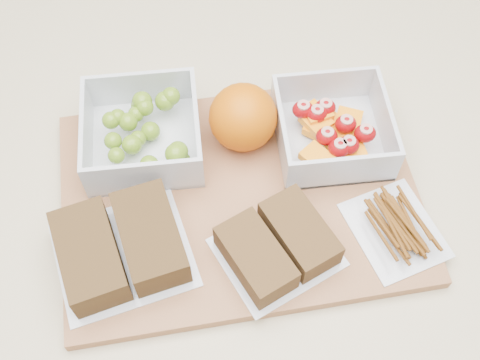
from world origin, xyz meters
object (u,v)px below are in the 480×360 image
Objects in this scene: orange at (243,117)px; sandwich_bag_left at (121,247)px; fruit_container at (332,131)px; pretzel_bag at (397,226)px; grape_container at (144,132)px; sandwich_bag_center at (278,246)px; cutting_board at (240,197)px.

sandwich_bag_left is at bearing -136.05° from orange.
fruit_container reaches higher than pretzel_bag.
grape_container is 0.12m from orange.
orange reaches higher than fruit_container.
orange is 0.53× the size of sandwich_bag_center.
orange is at bearing -1.67° from grape_container.
pretzel_bag is (0.31, -0.00, -0.01)m from sandwich_bag_left.
grape_container is at bearing 78.35° from sandwich_bag_left.
fruit_container is 0.11m from orange.
sandwich_bag_left is (-0.15, -0.15, -0.02)m from orange.
grape_container is 1.67× the size of orange.
sandwich_bag_left is at bearing 174.68° from sandwich_bag_center.
grape_container is 0.15m from sandwich_bag_left.
fruit_container reaches higher than sandwich_bag_center.
sandwich_bag_left reaches higher than pretzel_bag.
fruit_container is 1.01× the size of pretzel_bag.
cutting_board is 3.17× the size of pretzel_bag.
orange reaches higher than sandwich_bag_left.
grape_container is at bearing 138.69° from cutting_board.
sandwich_bag_center is 0.14m from pretzel_bag.
orange reaches higher than grape_container.
orange reaches higher than sandwich_bag_center.
sandwich_bag_center is (0.14, -0.16, -0.01)m from grape_container.
pretzel_bag is at bearing -43.29° from orange.
sandwich_bag_center is at bearing -49.64° from grape_container.
pretzel_bag is (0.14, 0.01, -0.01)m from sandwich_bag_center.
sandwich_bag_center is (0.03, -0.08, 0.03)m from cutting_board.
orange is at bearing 136.71° from pretzel_bag.
pretzel_bag is at bearing -28.72° from grape_container.
fruit_container is (0.23, -0.02, -0.00)m from grape_container.
cutting_board is at bearing -37.94° from grape_container.
cutting_board is at bearing -152.37° from fruit_container.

